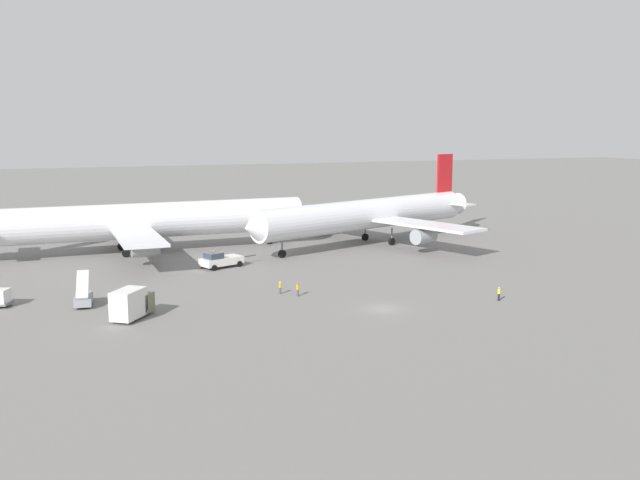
# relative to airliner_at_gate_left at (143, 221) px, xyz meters

# --- Properties ---
(ground_plane) EXTENTS (600.00, 600.00, 0.00)m
(ground_plane) POSITION_rel_airliner_at_gate_left_xyz_m (22.51, -47.80, -5.37)
(ground_plane) COLOR slate
(airliner_at_gate_left) EXTENTS (60.49, 43.38, 15.45)m
(airliner_at_gate_left) POSITION_rel_airliner_at_gate_left_xyz_m (0.00, 0.00, 0.00)
(airliner_at_gate_left) COLOR silver
(airliner_at_gate_left) RESTS_ON ground
(airliner_being_pushed) EXTENTS (51.22, 44.11, 15.73)m
(airliner_being_pushed) POSITION_rel_airliner_at_gate_left_xyz_m (38.99, -5.65, 0.07)
(airliner_being_pushed) COLOR silver
(airliner_being_pushed) RESTS_ON ground
(pushback_tug) EXTENTS (9.49, 5.07, 2.76)m
(pushback_tug) POSITION_rel_airliner_at_gate_left_xyz_m (9.56, -17.14, -4.20)
(pushback_tug) COLOR white
(pushback_tug) RESTS_ON ground
(gse_catering_truck_tall) EXTENTS (5.38, 6.13, 3.50)m
(gse_catering_truck_tall) POSITION_rel_airliner_at_gate_left_xyz_m (-5.77, -42.03, -3.61)
(gse_catering_truck_tall) COLOR #666B4C
(gse_catering_truck_tall) RESTS_ON ground
(gse_stair_truck_yellow) EXTENTS (2.39, 4.77, 4.06)m
(gse_stair_truck_yellow) POSITION_rel_airliner_at_gate_left_xyz_m (-10.74, -34.13, -4.35)
(gse_stair_truck_yellow) COLOR gray
(gse_stair_truck_yellow) RESTS_ON ground
(ground_crew_wing_walker_right) EXTENTS (0.36, 0.50, 1.74)m
(ground_crew_wing_walker_right) POSITION_rel_airliner_at_gate_left_xyz_m (15.00, -38.37, -4.46)
(ground_crew_wing_walker_right) COLOR #4C4C51
(ground_crew_wing_walker_right) RESTS_ON ground
(ground_crew_ramp_agent_by_cones) EXTENTS (0.36, 0.36, 1.67)m
(ground_crew_ramp_agent_by_cones) POSITION_rel_airliner_at_gate_left_xyz_m (13.26, -36.46, -4.51)
(ground_crew_ramp_agent_by_cones) COLOR #4C4C51
(ground_crew_ramp_agent_by_cones) RESTS_ON ground
(ground_crew_marshaller_foreground) EXTENTS (0.36, 0.36, 1.74)m
(ground_crew_marshaller_foreground) POSITION_rel_airliner_at_gate_left_xyz_m (37.71, -49.09, -4.46)
(ground_crew_marshaller_foreground) COLOR black
(ground_crew_marshaller_foreground) RESTS_ON ground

